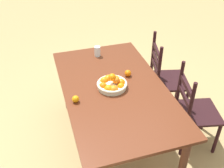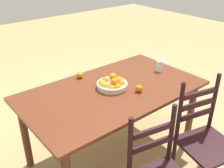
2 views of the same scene
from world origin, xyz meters
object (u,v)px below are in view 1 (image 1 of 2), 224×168
object	(u,v)px
orange_loose_1	(128,73)
orange_loose_0	(76,99)
chair_by_cabinet	(194,112)
fruit_bowl	(112,84)
chair_near_window	(165,79)
drinking_glass	(98,51)
dining_table	(114,96)

from	to	relation	value
orange_loose_1	orange_loose_0	bearing A→B (deg)	-66.57
chair_by_cabinet	fruit_bowl	xyz separation A→B (m)	(-0.22, -0.81, 0.37)
chair_near_window	fruit_bowl	size ratio (longest dim) A/B	3.40
chair_by_cabinet	fruit_bowl	size ratio (longest dim) A/B	3.23
chair_by_cabinet	drinking_glass	distance (m)	1.21
dining_table	fruit_bowl	size ratio (longest dim) A/B	5.78
chair_by_cabinet	drinking_glass	size ratio (longest dim) A/B	8.13
chair_by_cabinet	fruit_bowl	distance (m)	0.91
dining_table	fruit_bowl	bearing A→B (deg)	-108.91
orange_loose_0	drinking_glass	distance (m)	0.83
orange_loose_1	drinking_glass	size ratio (longest dim) A/B	0.58
fruit_bowl	orange_loose_0	xyz separation A→B (m)	(0.11, -0.36, -0.01)
fruit_bowl	drinking_glass	world-z (taller)	fruit_bowl
chair_by_cabinet	fruit_bowl	bearing A→B (deg)	87.25
chair_near_window	drinking_glass	bearing A→B (deg)	85.76
chair_by_cabinet	chair_near_window	bearing A→B (deg)	15.94
orange_loose_1	chair_by_cabinet	bearing A→B (deg)	58.98
fruit_bowl	orange_loose_0	bearing A→B (deg)	-73.34
dining_table	orange_loose_1	size ratio (longest dim) A/B	25.23
dining_table	chair_near_window	size ratio (longest dim) A/B	1.70
fruit_bowl	orange_loose_0	size ratio (longest dim) A/B	4.55
dining_table	fruit_bowl	world-z (taller)	fruit_bowl
dining_table	chair_near_window	world-z (taller)	chair_near_window
chair_by_cabinet	orange_loose_0	xyz separation A→B (m)	(-0.11, -1.17, 0.36)
dining_table	drinking_glass	distance (m)	0.65
chair_near_window	chair_by_cabinet	distance (m)	0.60
dining_table	chair_near_window	xyz separation A→B (m)	(-0.38, 0.75, -0.21)
dining_table	orange_loose_0	world-z (taller)	orange_loose_0
dining_table	orange_loose_0	distance (m)	0.42
orange_loose_1	dining_table	bearing A→B (deg)	-52.09
orange_loose_1	drinking_glass	bearing A→B (deg)	-159.16
orange_loose_0	drinking_glass	xyz separation A→B (m)	(-0.73, 0.39, 0.03)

